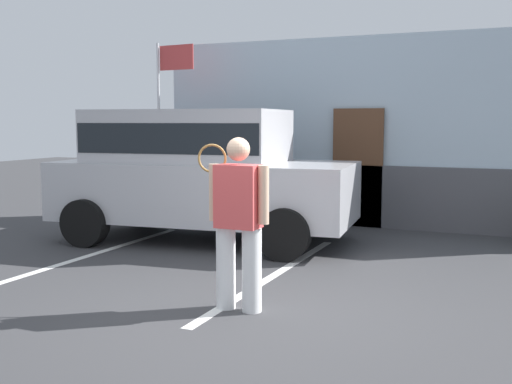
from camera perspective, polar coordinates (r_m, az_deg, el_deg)
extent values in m
plane|color=#38383A|center=(6.21, 0.00, -11.07)|extent=(40.00, 40.00, 0.00)
cube|color=silver|center=(9.07, -14.93, -5.61)|extent=(0.12, 4.40, 0.01)
cube|color=silver|center=(7.69, 1.81, -7.58)|extent=(0.12, 4.40, 0.01)
cube|color=silver|center=(11.25, 11.42, 5.43)|extent=(8.30, 0.30, 3.37)
cube|color=#4C4C51|center=(11.13, 11.07, -0.42)|extent=(6.97, 0.10, 1.10)
cube|color=brown|center=(11.15, 9.33, 2.20)|extent=(0.90, 0.06, 2.10)
cube|color=#B7B7BC|center=(9.70, -4.76, 0.14)|extent=(4.77, 2.35, 0.90)
cube|color=#B7B7BC|center=(9.74, -6.17, 5.17)|extent=(3.06, 2.04, 0.80)
cube|color=black|center=(9.74, -6.17, 5.05)|extent=(3.01, 2.06, 0.44)
cylinder|color=black|center=(10.20, 5.41, -2.04)|extent=(0.74, 0.33, 0.72)
cylinder|color=black|center=(8.38, 2.63, -3.91)|extent=(0.74, 0.33, 0.72)
cylinder|color=black|center=(11.26, -10.19, -1.30)|extent=(0.74, 0.33, 0.72)
cylinder|color=black|center=(9.64, -15.47, -2.75)|extent=(0.74, 0.33, 0.72)
cylinder|color=white|center=(6.15, -0.39, -7.22)|extent=(0.20, 0.20, 0.84)
cylinder|color=white|center=(6.26, -2.79, -6.96)|extent=(0.20, 0.20, 0.84)
cube|color=#E04C4C|center=(6.07, -1.63, -0.39)|extent=(0.43, 0.27, 0.62)
sphere|color=beige|center=(6.04, -1.64, 3.96)|extent=(0.23, 0.23, 0.23)
cylinder|color=beige|center=(5.96, 0.70, -0.26)|extent=(0.11, 0.11, 0.57)
cylinder|color=beige|center=(6.19, -3.87, -0.03)|extent=(0.11, 0.11, 0.57)
torus|color=olive|center=(6.22, -4.06, 3.10)|extent=(0.29, 0.11, 0.29)
cylinder|color=olive|center=(6.24, -4.04, 0.95)|extent=(0.03, 0.03, 0.20)
cylinder|color=silver|center=(11.86, -8.91, 5.41)|extent=(0.05, 0.05, 3.31)
cube|color=#B23838|center=(11.70, -7.34, 12.19)|extent=(0.75, 0.10, 0.45)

